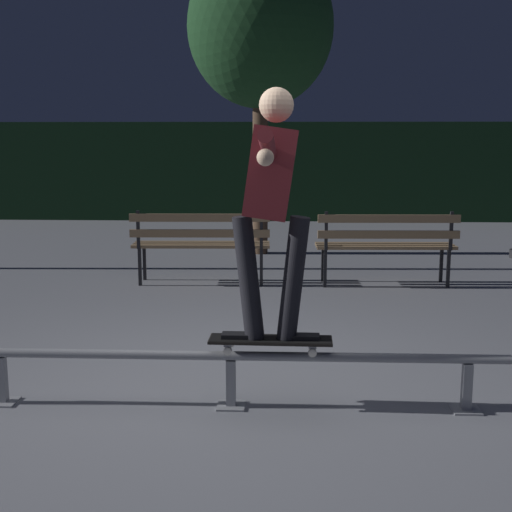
% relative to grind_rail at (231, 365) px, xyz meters
% --- Properties ---
extents(ground_plane, '(90.00, 90.00, 0.00)m').
position_rel_grind_rail_xyz_m(ground_plane, '(0.00, 0.25, -0.28)').
color(ground_plane, slate).
extents(hedge_backdrop, '(24.00, 1.20, 1.98)m').
position_rel_grind_rail_xyz_m(hedge_backdrop, '(0.00, 10.34, 0.71)').
color(hedge_backdrop, black).
rests_on(hedge_backdrop, ground).
extents(grind_rail, '(3.53, 0.18, 0.37)m').
position_rel_grind_rail_xyz_m(grind_rail, '(0.00, 0.00, 0.00)').
color(grind_rail, gray).
rests_on(grind_rail, ground).
extents(skateboard, '(0.78, 0.22, 0.09)m').
position_rel_grind_rail_xyz_m(skateboard, '(0.25, 0.00, 0.16)').
color(skateboard, black).
rests_on(skateboard, grind_rail).
extents(skateboarder, '(0.62, 1.41, 1.56)m').
position_rel_grind_rail_xyz_m(skateboarder, '(0.26, -0.00, 1.10)').
color(skateboarder, black).
rests_on(skateboarder, skateboard).
extents(park_bench_leftmost, '(1.61, 0.47, 0.88)m').
position_rel_grind_rail_xyz_m(park_bench_leftmost, '(-0.64, 3.70, 0.25)').
color(park_bench_leftmost, black).
rests_on(park_bench_leftmost, ground).
extents(park_bench_left_center, '(1.61, 0.47, 0.88)m').
position_rel_grind_rail_xyz_m(park_bench_left_center, '(1.50, 3.70, 0.25)').
color(park_bench_left_center, black).
rests_on(park_bench_left_center, ground).
extents(tree_behind_benches, '(2.05, 2.05, 4.35)m').
position_rel_grind_rail_xyz_m(tree_behind_benches, '(-0.03, 5.89, 2.91)').
color(tree_behind_benches, '#4C3828').
rests_on(tree_behind_benches, ground).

